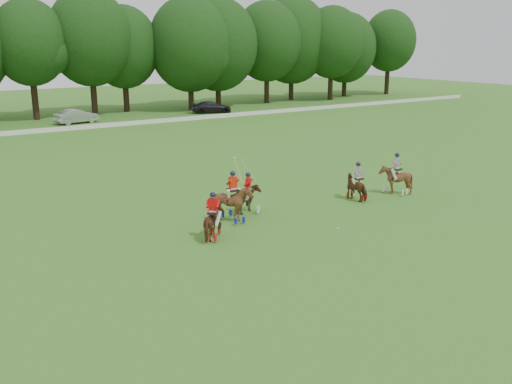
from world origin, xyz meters
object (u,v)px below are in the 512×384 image
polo_red_a (213,222)px  polo_ball (338,228)px  polo_red_b (248,199)px  polo_stripe_a (357,186)px  car_right (211,107)px  polo_red_c (233,203)px  polo_stripe_b (396,179)px  car_mid (77,116)px

polo_red_a → polo_ball: (5.48, -2.04, -0.71)m
polo_red_b → polo_stripe_a: (6.36, -1.19, 0.01)m
car_right → polo_red_c: size_ratio=1.57×
polo_red_c → polo_stripe_a: bearing=-3.4°
polo_stripe_b → polo_ball: bearing=-156.9°
car_mid → car_right: bearing=-101.6°
polo_red_a → car_right: bearing=60.9°
car_mid → polo_red_a: (-5.77, -39.58, 0.01)m
car_mid → polo_red_a: 40.00m
car_mid → polo_red_b: polo_red_b is taller
polo_stripe_a → polo_red_c: bearing=176.6°
car_mid → polo_red_a: size_ratio=2.12×
car_right → polo_ball: size_ratio=53.06×
polo_red_c → car_mid: bearing=84.4°
car_right → polo_red_b: (-18.61, -37.16, 0.04)m
car_right → polo_stripe_a: 40.26m
car_right → polo_ball: bearing=176.2°
polo_red_a → polo_red_c: 2.66m
polo_red_b → polo_red_a: bearing=-144.4°
polo_red_c → polo_ball: polo_red_c is taller
polo_ball → polo_stripe_a: bearing=37.4°
polo_stripe_a → polo_red_a: bearing=-172.8°
polo_stripe_b → polo_ball: size_ratio=26.45×
polo_red_b → polo_stripe_b: polo_red_b is taller
car_mid → polo_stripe_b: size_ratio=1.91×
polo_red_a → polo_stripe_a: size_ratio=1.01×
polo_red_a → polo_red_b: 4.16m
car_mid → car_right: 16.22m
car_mid → polo_stripe_b: bearing=178.1°
polo_red_b → polo_red_c: polo_red_c is taller
polo_red_c → polo_stripe_a: 7.71m
polo_red_a → polo_stripe_a: polo_red_a is taller
car_mid → polo_red_c: (-3.72, -37.89, 0.17)m
polo_stripe_b → polo_red_a: bearing=-175.8°
car_right → polo_red_a: bearing=168.8°
car_right → polo_stripe_b: polo_stripe_b is taller
car_right → polo_red_a: polo_red_a is taller
car_mid → car_right: (16.22, 0.00, -0.05)m
car_mid → polo_stripe_a: size_ratio=2.14×
polo_stripe_a → polo_red_b: bearing=169.4°
polo_red_a → polo_stripe_b: bearing=4.2°
polo_red_c → polo_ball: bearing=-47.3°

